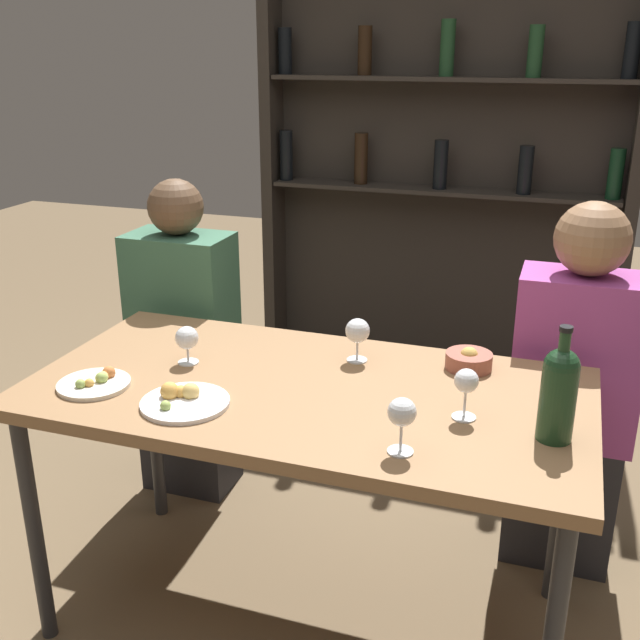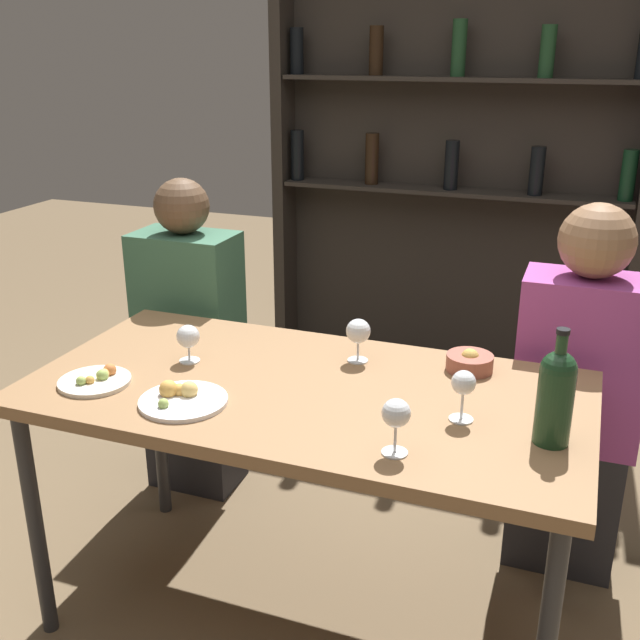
{
  "view_description": "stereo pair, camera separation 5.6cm",
  "coord_description": "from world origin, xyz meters",
  "px_view_note": "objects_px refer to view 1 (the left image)",
  "views": [
    {
      "loc": [
        0.62,
        -1.71,
        1.63
      ],
      "look_at": [
        0.0,
        0.11,
        0.91
      ],
      "focal_mm": 42.0,
      "sensor_mm": 36.0,
      "label": 1
    },
    {
      "loc": [
        0.67,
        -1.69,
        1.63
      ],
      "look_at": [
        0.0,
        0.11,
        0.91
      ],
      "focal_mm": 42.0,
      "sensor_mm": 36.0,
      "label": 2
    }
  ],
  "objects_px": {
    "wine_glass_3": "(402,414)",
    "seated_person_left": "(185,350)",
    "wine_glass_0": "(466,383)",
    "wine_glass_2": "(187,339)",
    "seated_person_right": "(572,400)",
    "food_plate_0": "(183,400)",
    "snack_bowl": "(469,360)",
    "wine_bottle": "(559,390)",
    "food_plate_1": "(95,383)",
    "wine_glass_1": "(358,332)"
  },
  "relations": [
    {
      "from": "wine_glass_3",
      "to": "seated_person_left",
      "type": "relative_size",
      "value": 0.11
    },
    {
      "from": "wine_glass_0",
      "to": "wine_glass_2",
      "type": "height_order",
      "value": "wine_glass_0"
    },
    {
      "from": "seated_person_right",
      "to": "food_plate_0",
      "type": "bearing_deg",
      "value": -141.96
    },
    {
      "from": "food_plate_0",
      "to": "snack_bowl",
      "type": "xyz_separation_m",
      "value": [
        0.66,
        0.46,
        0.01
      ]
    },
    {
      "from": "wine_bottle",
      "to": "snack_bowl",
      "type": "relative_size",
      "value": 2.13
    },
    {
      "from": "wine_glass_0",
      "to": "snack_bowl",
      "type": "relative_size",
      "value": 0.99
    },
    {
      "from": "wine_glass_2",
      "to": "food_plate_0",
      "type": "xyz_separation_m",
      "value": [
        0.11,
        -0.24,
        -0.06
      ]
    },
    {
      "from": "wine_glass_0",
      "to": "seated_person_left",
      "type": "relative_size",
      "value": 0.11
    },
    {
      "from": "wine_glass_3",
      "to": "wine_bottle",
      "type": "bearing_deg",
      "value": 28.46
    },
    {
      "from": "seated_person_right",
      "to": "wine_glass_0",
      "type": "bearing_deg",
      "value": -113.9
    },
    {
      "from": "wine_bottle",
      "to": "seated_person_right",
      "type": "bearing_deg",
      "value": 85.54
    },
    {
      "from": "wine_bottle",
      "to": "food_plate_1",
      "type": "height_order",
      "value": "wine_bottle"
    },
    {
      "from": "wine_glass_1",
      "to": "snack_bowl",
      "type": "height_order",
      "value": "wine_glass_1"
    },
    {
      "from": "wine_glass_1",
      "to": "seated_person_right",
      "type": "distance_m",
      "value": 0.75
    },
    {
      "from": "food_plate_0",
      "to": "seated_person_right",
      "type": "relative_size",
      "value": 0.19
    },
    {
      "from": "wine_glass_1",
      "to": "seated_person_right",
      "type": "xyz_separation_m",
      "value": [
        0.61,
        0.33,
        -0.28
      ]
    },
    {
      "from": "food_plate_1",
      "to": "seated_person_left",
      "type": "relative_size",
      "value": 0.16
    },
    {
      "from": "snack_bowl",
      "to": "wine_bottle",
      "type": "bearing_deg",
      "value": -54.14
    },
    {
      "from": "wine_bottle",
      "to": "wine_glass_0",
      "type": "xyz_separation_m",
      "value": [
        -0.21,
        0.04,
        -0.03
      ]
    },
    {
      "from": "wine_glass_1",
      "to": "food_plate_1",
      "type": "bearing_deg",
      "value": -147.67
    },
    {
      "from": "wine_glass_2",
      "to": "food_plate_1",
      "type": "height_order",
      "value": "wine_glass_2"
    },
    {
      "from": "wine_glass_0",
      "to": "wine_glass_1",
      "type": "relative_size",
      "value": 1.01
    },
    {
      "from": "snack_bowl",
      "to": "seated_person_right",
      "type": "bearing_deg",
      "value": 44.2
    },
    {
      "from": "wine_glass_3",
      "to": "food_plate_0",
      "type": "distance_m",
      "value": 0.59
    },
    {
      "from": "snack_bowl",
      "to": "wine_glass_3",
      "type": "bearing_deg",
      "value": -98.57
    },
    {
      "from": "wine_glass_1",
      "to": "snack_bowl",
      "type": "distance_m",
      "value": 0.32
    },
    {
      "from": "wine_glass_0",
      "to": "food_plate_0",
      "type": "distance_m",
      "value": 0.71
    },
    {
      "from": "wine_glass_1",
      "to": "wine_glass_2",
      "type": "relative_size",
      "value": 1.16
    },
    {
      "from": "wine_glass_0",
      "to": "food_plate_1",
      "type": "xyz_separation_m",
      "value": [
        -0.96,
        -0.13,
        -0.08
      ]
    },
    {
      "from": "wine_glass_3",
      "to": "snack_bowl",
      "type": "height_order",
      "value": "wine_glass_3"
    },
    {
      "from": "wine_glass_2",
      "to": "wine_glass_1",
      "type": "bearing_deg",
      "value": 20.74
    },
    {
      "from": "wine_glass_3",
      "to": "wine_glass_1",
      "type": "bearing_deg",
      "value": 116.84
    },
    {
      "from": "snack_bowl",
      "to": "seated_person_left",
      "type": "bearing_deg",
      "value": 164.99
    },
    {
      "from": "wine_glass_1",
      "to": "seated_person_right",
      "type": "relative_size",
      "value": 0.11
    },
    {
      "from": "wine_glass_2",
      "to": "food_plate_0",
      "type": "relative_size",
      "value": 0.49
    },
    {
      "from": "wine_glass_2",
      "to": "wine_bottle",
      "type": "bearing_deg",
      "value": -6.72
    },
    {
      "from": "food_plate_0",
      "to": "snack_bowl",
      "type": "relative_size",
      "value": 1.73
    },
    {
      "from": "wine_glass_2",
      "to": "snack_bowl",
      "type": "xyz_separation_m",
      "value": [
        0.77,
        0.22,
        -0.05
      ]
    },
    {
      "from": "wine_glass_0",
      "to": "snack_bowl",
      "type": "xyz_separation_m",
      "value": [
        -0.03,
        0.3,
        -0.07
      ]
    },
    {
      "from": "wine_glass_2",
      "to": "food_plate_0",
      "type": "bearing_deg",
      "value": -64.66
    },
    {
      "from": "seated_person_left",
      "to": "seated_person_right",
      "type": "bearing_deg",
      "value": -0.0
    },
    {
      "from": "wine_glass_3",
      "to": "food_plate_1",
      "type": "xyz_separation_m",
      "value": [
        -0.85,
        0.08,
        -0.09
      ]
    },
    {
      "from": "wine_bottle",
      "to": "wine_glass_2",
      "type": "distance_m",
      "value": 1.02
    },
    {
      "from": "wine_bottle",
      "to": "wine_glass_1",
      "type": "height_order",
      "value": "wine_bottle"
    },
    {
      "from": "wine_bottle",
      "to": "snack_bowl",
      "type": "xyz_separation_m",
      "value": [
        -0.25,
        0.34,
        -0.1
      ]
    },
    {
      "from": "wine_glass_3",
      "to": "seated_person_left",
      "type": "xyz_separation_m",
      "value": [
        -0.99,
        0.8,
        -0.29
      ]
    },
    {
      "from": "wine_glass_0",
      "to": "wine_glass_1",
      "type": "bearing_deg",
      "value": 143.56
    },
    {
      "from": "wine_bottle",
      "to": "wine_glass_3",
      "type": "height_order",
      "value": "wine_bottle"
    },
    {
      "from": "wine_bottle",
      "to": "wine_glass_1",
      "type": "bearing_deg",
      "value": 152.43
    },
    {
      "from": "wine_bottle",
      "to": "food_plate_1",
      "type": "bearing_deg",
      "value": -175.2
    }
  ]
}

